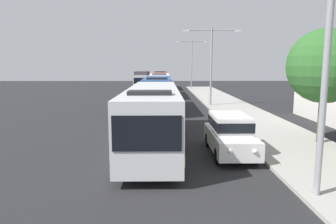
# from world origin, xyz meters

# --- Properties ---
(bus_lead) EXTENTS (2.58, 12.19, 3.21)m
(bus_lead) POSITION_xyz_m (-1.30, 12.01, 1.69)
(bus_lead) COLOR silver
(bus_lead) RESTS_ON ground_plane
(bus_second_in_line) EXTENTS (2.58, 10.68, 3.21)m
(bus_second_in_line) POSITION_xyz_m (-1.30, 25.07, 1.69)
(bus_second_in_line) COLOR #284C8C
(bus_second_in_line) RESTS_ON ground_plane
(bus_middle) EXTENTS (2.58, 11.25, 3.21)m
(bus_middle) POSITION_xyz_m (-1.30, 37.99, 1.69)
(bus_middle) COLOR silver
(bus_middle) RESTS_ON ground_plane
(bus_fourth_in_line) EXTENTS (2.58, 11.12, 3.21)m
(bus_fourth_in_line) POSITION_xyz_m (-1.30, 51.19, 1.69)
(bus_fourth_in_line) COLOR maroon
(bus_fourth_in_line) RESTS_ON ground_plane
(white_suv) EXTENTS (1.86, 4.78, 1.90)m
(white_suv) POSITION_xyz_m (2.40, 10.36, 1.03)
(white_suv) COLOR white
(white_suv) RESTS_ON ground_plane
(box_truck_oncoming) EXTENTS (2.35, 7.83, 3.15)m
(box_truck_oncoming) POSITION_xyz_m (-4.60, 50.32, 1.71)
(box_truck_oncoming) COLOR #B7B7BC
(box_truck_oncoming) RESTS_ON ground_plane
(streetlamp_near) EXTENTS (4.99, 0.28, 7.95)m
(streetlamp_near) POSITION_xyz_m (4.10, 5.28, 4.98)
(streetlamp_near) COLOR gray
(streetlamp_near) RESTS_ON sidewalk
(streetlamp_mid) EXTENTS (5.73, 0.28, 7.75)m
(streetlamp_mid) POSITION_xyz_m (4.10, 27.58, 4.92)
(streetlamp_mid) COLOR gray
(streetlamp_mid) RESTS_ON sidewalk
(streetlamp_far) EXTENTS (5.32, 0.28, 8.33)m
(streetlamp_far) POSITION_xyz_m (4.10, 49.87, 5.21)
(streetlamp_far) COLOR gray
(streetlamp_far) RESTS_ON sidewalk
(roadside_tree) EXTENTS (3.85, 3.85, 5.95)m
(roadside_tree) POSITION_xyz_m (7.57, 11.95, 4.17)
(roadside_tree) COLOR #4C3823
(roadside_tree) RESTS_ON sidewalk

